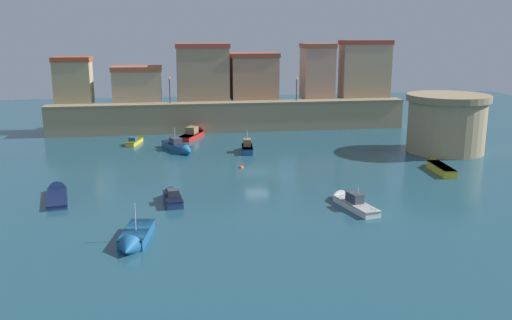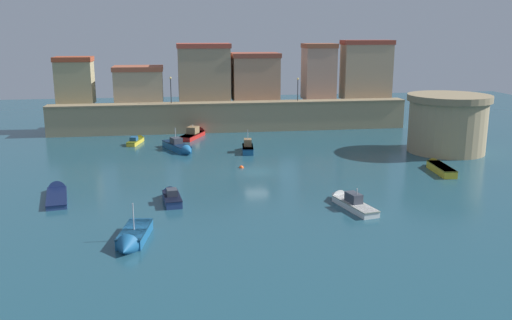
# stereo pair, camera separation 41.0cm
# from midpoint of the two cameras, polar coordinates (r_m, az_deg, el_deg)

# --- Properties ---
(ground_plane) EXTENTS (141.88, 141.88, 0.00)m
(ground_plane) POSITION_cam_midpoint_polar(r_m,az_deg,el_deg) (59.56, 0.28, -1.22)
(ground_plane) COLOR #1E4756
(quay_wall) EXTENTS (53.75, 2.98, 4.43)m
(quay_wall) POSITION_cam_midpoint_polar(r_m,az_deg,el_deg) (83.41, -2.39, 4.53)
(quay_wall) COLOR #9E8966
(quay_wall) RESTS_ON ground
(old_town_backdrop) EXTENTS (51.84, 5.94, 9.24)m
(old_town_backdrop) POSITION_cam_midpoint_polar(r_m,az_deg,el_deg) (86.51, -2.20, 8.79)
(old_town_backdrop) COLOR tan
(old_town_backdrop) RESTS_ON ground
(fortress_tower) EXTENTS (10.15, 10.15, 7.22)m
(fortress_tower) POSITION_cam_midpoint_polar(r_m,az_deg,el_deg) (72.71, 19.39, 3.63)
(fortress_tower) COLOR #9E8966
(fortress_tower) RESTS_ON ground
(quay_lamp_0) EXTENTS (0.32, 0.32, 3.86)m
(quay_lamp_0) POSITION_cam_midpoint_polar(r_m,az_deg,el_deg) (82.33, -8.69, 7.60)
(quay_lamp_0) COLOR black
(quay_lamp_0) RESTS_ON quay_wall
(quay_lamp_1) EXTENTS (0.32, 0.32, 3.49)m
(quay_lamp_1) POSITION_cam_midpoint_polar(r_m,az_deg,el_deg) (84.54, 4.50, 7.71)
(quay_lamp_1) COLOR black
(quay_lamp_1) RESTS_ON quay_wall
(moored_boat_0) EXTENTS (1.87, 5.18, 3.15)m
(moored_boat_0) POSITION_cam_midpoint_polar(r_m,az_deg,el_deg) (69.51, -0.70, 1.35)
(moored_boat_0) COLOR #195689
(moored_boat_0) RESTS_ON ground
(moored_boat_1) EXTENTS (1.86, 5.03, 1.59)m
(moored_boat_1) POSITION_cam_midpoint_polar(r_m,az_deg,el_deg) (49.92, -8.55, -3.73)
(moored_boat_1) COLOR navy
(moored_boat_1) RESTS_ON ground
(moored_boat_2) EXTENTS (2.89, 6.93, 2.35)m
(moored_boat_2) POSITION_cam_midpoint_polar(r_m,az_deg,el_deg) (48.73, 9.83, -4.26)
(moored_boat_2) COLOR white
(moored_boat_2) RESTS_ON ground
(moored_boat_3) EXTENTS (2.98, 7.58, 1.62)m
(moored_boat_3) POSITION_cam_midpoint_polar(r_m,az_deg,el_deg) (54.03, -19.75, -3.28)
(moored_boat_3) COLOR navy
(moored_boat_3) RESTS_ON ground
(moored_boat_4) EXTENTS (4.55, 7.21, 2.45)m
(moored_boat_4) POSITION_cam_midpoint_polar(r_m,az_deg,el_deg) (79.51, -6.20, 2.75)
(moored_boat_4) COLOR red
(moored_boat_4) RESTS_ON ground
(moored_boat_5) EXTENTS (1.96, 6.66, 1.32)m
(moored_boat_5) POSITION_cam_midpoint_polar(r_m,az_deg,el_deg) (63.05, 18.56, -0.70)
(moored_boat_5) COLOR gold
(moored_boat_5) RESTS_ON ground
(moored_boat_6) EXTENTS (4.24, 7.24, 3.14)m
(moored_boat_6) POSITION_cam_midpoint_polar(r_m,az_deg,el_deg) (70.27, -7.79, 1.35)
(moored_boat_6) COLOR #195689
(moored_boat_6) RESTS_ON ground
(moored_boat_7) EXTENTS (2.66, 5.99, 3.28)m
(moored_boat_7) POSITION_cam_midpoint_polar(r_m,az_deg,el_deg) (40.63, -12.45, -7.94)
(moored_boat_7) COLOR #195689
(moored_boat_7) RESTS_ON ground
(moored_boat_8) EXTENTS (2.41, 5.53, 1.33)m
(moored_boat_8) POSITION_cam_midpoint_polar(r_m,az_deg,el_deg) (76.46, -12.09, 2.01)
(moored_boat_8) COLOR gold
(moored_boat_8) RESTS_ON ground
(mooring_buoy_0) EXTENTS (0.54, 0.54, 0.54)m
(mooring_buoy_0) POSITION_cam_midpoint_polar(r_m,az_deg,el_deg) (61.25, -1.34, -0.81)
(mooring_buoy_0) COLOR #EA4C19
(mooring_buoy_0) RESTS_ON ground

